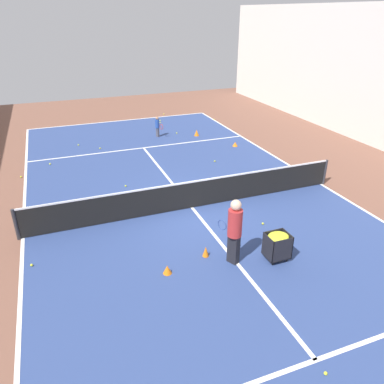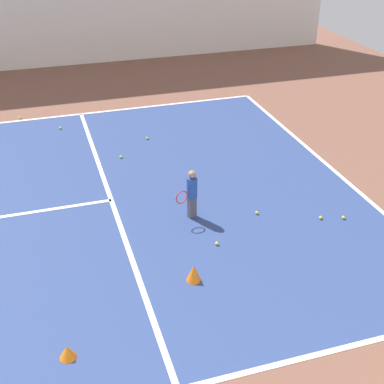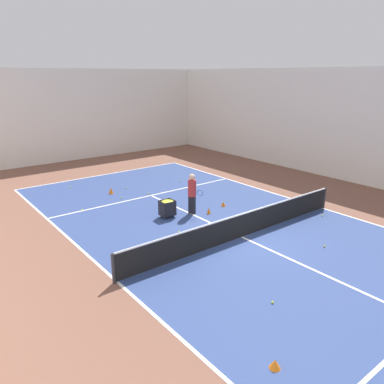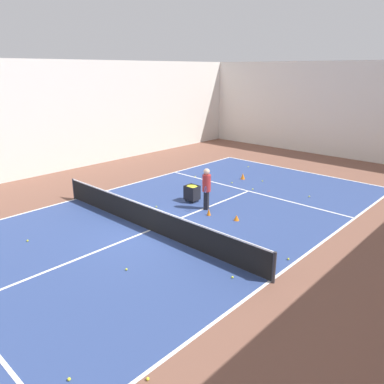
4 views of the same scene
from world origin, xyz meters
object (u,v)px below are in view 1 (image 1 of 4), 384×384
(tennis_net, at_px, (192,194))
(player_near_baseline, at_px, (158,125))
(coach_at_net, at_px, (235,228))
(ball_cart, at_px, (278,242))
(training_cone_0, at_px, (206,251))
(training_cone_1, at_px, (167,269))

(tennis_net, relative_size, player_near_baseline, 10.13)
(coach_at_net, relative_size, ball_cart, 2.35)
(player_near_baseline, bearing_deg, ball_cart, -19.10)
(coach_at_net, bearing_deg, training_cone_0, 23.45)
(training_cone_0, bearing_deg, training_cone_1, 15.73)
(player_near_baseline, bearing_deg, coach_at_net, -24.87)
(ball_cart, bearing_deg, training_cone_1, -9.01)
(ball_cart, distance_m, training_cone_1, 2.94)
(tennis_net, height_order, ball_cart, tennis_net)
(ball_cart, xyz_separation_m, training_cone_0, (1.69, -0.79, -0.40))
(tennis_net, xyz_separation_m, training_cone_0, (0.64, 2.70, -0.36))
(training_cone_1, bearing_deg, player_near_baseline, -105.14)
(player_near_baseline, xyz_separation_m, coach_at_net, (1.23, 11.17, 0.43))
(player_near_baseline, height_order, coach_at_net, coach_at_net)
(coach_at_net, distance_m, training_cone_0, 1.17)
(training_cone_0, bearing_deg, player_near_baseline, -99.55)
(ball_cart, bearing_deg, coach_at_net, -14.87)
(ball_cart, height_order, training_cone_0, ball_cart)
(coach_at_net, height_order, training_cone_1, coach_at_net)
(tennis_net, xyz_separation_m, coach_at_net, (0.08, 3.19, 0.54))
(player_near_baseline, relative_size, ball_cart, 1.37)
(training_cone_0, bearing_deg, ball_cart, 155.00)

